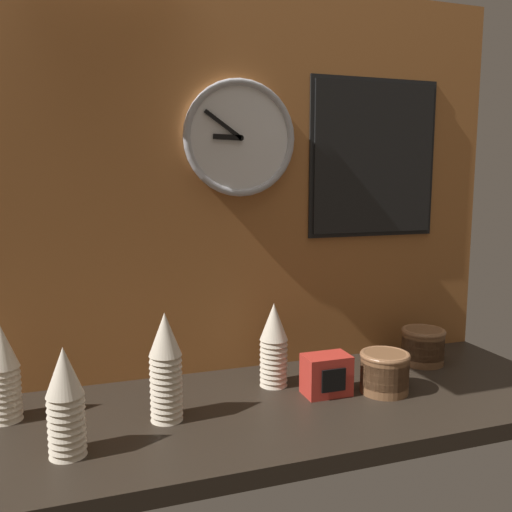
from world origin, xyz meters
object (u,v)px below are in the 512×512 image
cup_stack_center_left (166,367)px  cup_stack_left (65,402)px  bowl_stack_right (385,371)px  napkin_dispenser (327,375)px  cup_stack_center_right (274,345)px  bowl_stack_far_right (423,345)px  wall_clock (240,138)px  cup_stack_far_left (3,373)px  menu_board (374,158)px

cup_stack_center_left → cup_stack_left: cup_stack_center_left is taller
bowl_stack_right → napkin_dispenser: (-0.14, 0.03, -0.00)m
cup_stack_center_right → cup_stack_left: bearing=-157.7°
bowl_stack_far_right → wall_clock: size_ratio=0.41×
cup_stack_far_left → cup_stack_center_left: cup_stack_center_left is taller
bowl_stack_right → napkin_dispenser: bowl_stack_right is taller
cup_stack_center_left → cup_stack_far_left: bearing=161.6°
cup_stack_center_right → cup_stack_left: (-0.51, -0.21, 0.00)m
cup_stack_center_right → menu_board: bearing=21.7°
cup_stack_center_right → bowl_stack_far_right: bearing=2.1°
wall_clock → bowl_stack_far_right: bearing=-13.0°
cup_stack_far_left → bowl_stack_right: 0.90m
cup_stack_center_right → napkin_dispenser: bearing=-43.8°
menu_board → wall_clock: bearing=-178.8°
cup_stack_center_right → bowl_stack_far_right: size_ratio=1.75×
bowl_stack_far_right → bowl_stack_right: 0.27m
cup_stack_left → menu_board: bearing=22.0°
cup_stack_center_left → bowl_stack_far_right: cup_stack_center_left is taller
bowl_stack_right → wall_clock: (-0.30, 0.27, 0.59)m
wall_clock → cup_stack_far_left: bearing=-167.0°
cup_stack_center_right → napkin_dispenser: size_ratio=1.91×
bowl_stack_far_right → cup_stack_far_left: bearing=-179.1°
cup_stack_left → bowl_stack_far_right: 1.01m
cup_stack_center_left → cup_stack_left: (-0.21, -0.09, -0.01)m
bowl_stack_right → wall_clock: size_ratio=0.41×
cup_stack_left → bowl_stack_far_right: cup_stack_left is taller
napkin_dispenser → bowl_stack_far_right: bearing=17.7°
cup_stack_far_left → wall_clock: (0.59, 0.14, 0.53)m
cup_stack_far_left → cup_stack_left: 0.25m
napkin_dispenser → wall_clock: bearing=122.6°
menu_board → napkin_dispenser: 0.65m
cup_stack_far_left → napkin_dispenser: (0.74, -0.10, -0.06)m
cup_stack_center_right → napkin_dispenser: 0.16m
bowl_stack_far_right → cup_stack_left: bearing=-167.0°
cup_stack_left → bowl_stack_far_right: bearing=13.0°
wall_clock → cup_stack_left: bearing=-143.1°
cup_stack_center_left → napkin_dispenser: cup_stack_center_left is taller
cup_stack_far_left → bowl_stack_right: bearing=-8.5°
cup_stack_center_left → bowl_stack_far_right: 0.78m
cup_stack_left → bowl_stack_right: bearing=5.7°
cup_stack_left → wall_clock: size_ratio=0.71×
bowl_stack_right → cup_stack_center_right: bearing=152.0°
cup_stack_center_left → menu_board: size_ratio=0.54×
bowl_stack_far_right → menu_board: 0.56m
cup_stack_center_left → napkin_dispenser: 0.41m
wall_clock → cup_stack_center_left: bearing=-135.1°
cup_stack_center_left → menu_board: menu_board is taller
cup_stack_far_left → cup_stack_center_right: 0.64m
menu_board → cup_stack_left: bearing=-158.0°
cup_stack_center_left → wall_clock: size_ratio=0.80×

